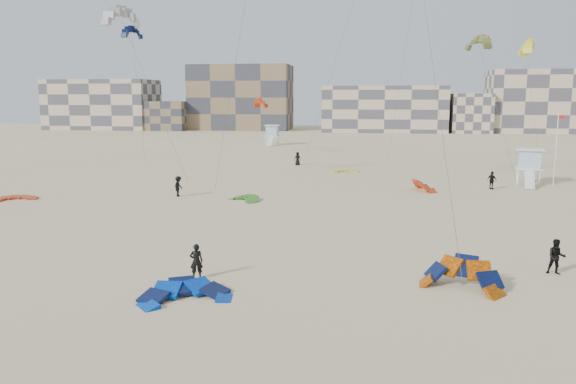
# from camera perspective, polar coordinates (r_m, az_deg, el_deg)

# --- Properties ---
(ground) EXTENTS (320.00, 320.00, 0.00)m
(ground) POSITION_cam_1_polar(r_m,az_deg,el_deg) (26.20, -8.12, -10.42)
(ground) COLOR beige
(ground) RESTS_ON ground
(kite_ground_blue) EXTENTS (5.59, 5.70, 2.44)m
(kite_ground_blue) POSITION_cam_1_polar(r_m,az_deg,el_deg) (25.93, -10.35, -10.70)
(kite_ground_blue) COLOR #0043D5
(kite_ground_blue) RESTS_ON ground
(kite_ground_orange) EXTENTS (4.94, 4.95, 3.78)m
(kite_ground_orange) POSITION_cam_1_polar(r_m,az_deg,el_deg) (28.08, 17.14, -9.38)
(kite_ground_orange) COLOR #FF6D00
(kite_ground_orange) RESTS_ON ground
(kite_ground_red) EXTENTS (4.92, 4.97, 0.62)m
(kite_ground_red) POSITION_cam_1_polar(r_m,az_deg,el_deg) (55.25, -26.07, -0.71)
(kite_ground_red) COLOR red
(kite_ground_red) RESTS_ON ground
(kite_ground_green) EXTENTS (4.24, 4.28, 1.51)m
(kite_ground_green) POSITION_cam_1_polar(r_m,az_deg,el_deg) (49.43, -4.44, -0.87)
(kite_ground_green) COLOR #439024
(kite_ground_green) RESTS_ON ground
(kite_ground_red_far) EXTENTS (4.07, 3.96, 3.18)m
(kite_ground_red_far) POSITION_cam_1_polar(r_m,az_deg,el_deg) (56.12, 13.62, 0.14)
(kite_ground_red_far) COLOR red
(kite_ground_red_far) RESTS_ON ground
(kite_ground_yellow) EXTENTS (3.43, 3.57, 0.63)m
(kite_ground_yellow) POSITION_cam_1_polar(r_m,az_deg,el_deg) (68.61, 5.80, 2.03)
(kite_ground_yellow) COLOR yellow
(kite_ground_yellow) RESTS_ON ground
(kitesurfer_main) EXTENTS (0.74, 0.59, 1.78)m
(kitesurfer_main) POSITION_cam_1_polar(r_m,az_deg,el_deg) (28.43, -9.29, -6.95)
(kitesurfer_main) COLOR black
(kitesurfer_main) RESTS_ON ground
(kitesurfer_b) EXTENTS (0.98, 0.81, 1.83)m
(kitesurfer_b) POSITION_cam_1_polar(r_m,az_deg,el_deg) (31.79, 25.61, -5.97)
(kitesurfer_b) COLOR black
(kitesurfer_b) RESTS_ON ground
(kitesurfer_c) EXTENTS (0.81, 1.27, 1.87)m
(kitesurfer_c) POSITION_cam_1_polar(r_m,az_deg,el_deg) (52.16, -11.07, 0.57)
(kitesurfer_c) COLOR black
(kitesurfer_c) RESTS_ON ground
(kitesurfer_d) EXTENTS (1.03, 1.07, 1.79)m
(kitesurfer_d) POSITION_cam_1_polar(r_m,az_deg,el_deg) (58.71, 20.01, 1.12)
(kitesurfer_d) COLOR black
(kitesurfer_d) RESTS_ON ground
(kitesurfer_e) EXTENTS (0.87, 0.57, 1.78)m
(kitesurfer_e) POSITION_cam_1_polar(r_m,az_deg,el_deg) (75.11, 0.98, 3.41)
(kitesurfer_e) COLOR black
(kitesurfer_e) RESTS_ON ground
(kitesurfer_f) EXTENTS (0.73, 1.55, 1.61)m
(kitesurfer_f) POSITION_cam_1_polar(r_m,az_deg,el_deg) (82.46, 22.99, 3.14)
(kitesurfer_f) COLOR black
(kitesurfer_f) RESTS_ON ground
(kite_fly_grey) EXTENTS (9.05, 5.00, 16.63)m
(kite_fly_grey) POSITION_cam_1_polar(r_m,az_deg,el_deg) (58.44, -16.56, 16.52)
(kite_fly_grey) COLOR silver
(kite_fly_grey) RESTS_ON ground
(kite_fly_olive) EXTENTS (4.57, 11.72, 14.71)m
(kite_fly_olive) POSITION_cam_1_polar(r_m,az_deg,el_deg) (63.64, 18.80, 14.04)
(kite_fly_olive) COLOR brown
(kite_fly_olive) RESTS_ON ground
(kite_fly_yellow) EXTENTS (4.17, 4.68, 15.62)m
(kite_fly_yellow) POSITION_cam_1_polar(r_m,az_deg,el_deg) (80.61, 23.08, 13.22)
(kite_fly_yellow) COLOR yellow
(kite_fly_yellow) RESTS_ON ground
(kite_fly_navy) EXTENTS (7.65, 12.51, 17.73)m
(kite_fly_navy) POSITION_cam_1_polar(r_m,az_deg,el_deg) (83.13, -15.56, 15.25)
(kite_fly_navy) COLOR #091443
(kite_fly_navy) RESTS_ON ground
(kite_fly_red) EXTENTS (4.80, 8.28, 8.21)m
(kite_fly_red) POSITION_cam_1_polar(r_m,az_deg,el_deg) (86.90, -2.81, 8.93)
(kite_fly_red) COLOR red
(kite_fly_red) RESTS_ON ground
(lifeguard_tower_near) EXTENTS (3.12, 5.39, 3.76)m
(lifeguard_tower_near) POSITION_cam_1_polar(r_m,az_deg,el_deg) (63.19, 23.28, 2.36)
(lifeguard_tower_near) COLOR white
(lifeguard_tower_near) RESTS_ON ground
(lifeguard_tower_far) EXTENTS (2.71, 5.19, 3.82)m
(lifeguard_tower_far) POSITION_cam_1_polar(r_m,az_deg,el_deg) (107.70, -1.63, 5.80)
(lifeguard_tower_far) COLOR white
(lifeguard_tower_far) RESTS_ON ground
(flagpole) EXTENTS (0.61, 0.09, 7.47)m
(flagpole) POSITION_cam_1_polar(r_m,az_deg,el_deg) (63.34, 25.59, 4.10)
(flagpole) COLOR white
(flagpole) RESTS_ON ground
(condo_west_a) EXTENTS (30.00, 15.00, 14.00)m
(condo_west_a) POSITION_cam_1_polar(r_m,az_deg,el_deg) (171.89, -18.32, 8.42)
(condo_west_a) COLOR #CAB294
(condo_west_a) RESTS_ON ground
(condo_west_b) EXTENTS (28.00, 14.00, 18.00)m
(condo_west_b) POSITION_cam_1_polar(r_m,az_deg,el_deg) (161.89, -4.78, 9.53)
(condo_west_b) COLOR #7C644B
(condo_west_b) RESTS_ON ground
(condo_mid) EXTENTS (32.00, 16.00, 12.00)m
(condo_mid) POSITION_cam_1_polar(r_m,az_deg,el_deg) (153.60, 9.72, 8.31)
(condo_mid) COLOR #CAB294
(condo_mid) RESTS_ON ground
(condo_east) EXTENTS (26.00, 14.00, 16.00)m
(condo_east) POSITION_cam_1_polar(r_m,az_deg,el_deg) (161.32, 24.23, 8.38)
(condo_east) COLOR #CAB294
(condo_east) RESTS_ON ground
(condo_fill_left) EXTENTS (12.00, 10.00, 8.00)m
(condo_fill_left) POSITION_cam_1_polar(r_m,az_deg,el_deg) (162.08, -12.20, 7.59)
(condo_fill_left) COLOR #7C644B
(condo_fill_left) RESTS_ON ground
(condo_fill_right) EXTENTS (10.00, 10.00, 10.00)m
(condo_fill_right) POSITION_cam_1_polar(r_m,az_deg,el_deg) (153.61, 18.03, 7.61)
(condo_fill_right) COLOR #CAB294
(condo_fill_right) RESTS_ON ground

